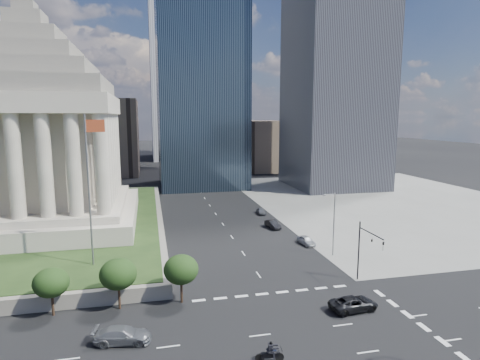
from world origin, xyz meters
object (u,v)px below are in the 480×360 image
object	(u,v)px
parked_sedan_near	(306,240)
parked_sedan_mid	(273,224)
street_lamp_north	(333,220)
parked_sedan_far	(261,211)
traffic_signal_ne	(366,246)
flagpole	(90,182)
suv_grey	(123,335)
motorcycle_trail	(270,352)
pickup_truck	(354,304)
war_memorial	(34,118)

from	to	relation	value
parked_sedan_near	parked_sedan_mid	size ratio (longest dim) A/B	0.94
street_lamp_north	parked_sedan_far	bearing A→B (deg)	96.77
parked_sedan_near	parked_sedan_mid	bearing A→B (deg)	95.00
traffic_signal_ne	parked_sedan_mid	distance (m)	28.95
flagpole	suv_grey	xyz separation A→B (m)	(4.57, -17.32, -12.32)
suv_grey	motorcycle_trail	size ratio (longest dim) A/B	2.09
parked_sedan_mid	pickup_truck	bearing A→B (deg)	-101.98
parked_sedan_near	suv_grey	bearing A→B (deg)	-147.49
parked_sedan_mid	parked_sedan_near	bearing A→B (deg)	-87.10
suv_grey	parked_sedan_near	bearing A→B (deg)	-40.93
war_memorial	suv_grey	bearing A→B (deg)	-67.94
pickup_truck	motorcycle_trail	xyz separation A→B (m)	(-12.05, -7.15, 0.20)
suv_grey	parked_sedan_near	size ratio (longest dim) A/B	1.30
traffic_signal_ne	pickup_truck	size ratio (longest dim) A/B	1.43
parked_sedan_near	parked_sedan_mid	distance (m)	11.36
flagpole	parked_sedan_mid	bearing A→B (deg)	30.39
traffic_signal_ne	street_lamp_north	xyz separation A→B (m)	(0.83, 11.30, 0.41)
motorcycle_trail	suv_grey	bearing A→B (deg)	161.94
flagpole	traffic_signal_ne	world-z (taller)	flagpole
suv_grey	parked_sedan_near	xyz separation A→B (m)	(28.75, 24.32, -0.08)
street_lamp_north	pickup_truck	distance (m)	18.78
street_lamp_north	parked_sedan_far	distance (m)	29.33
war_memorial	parked_sedan_mid	xyz separation A→B (m)	(43.00, -5.92, -20.66)
flagpole	parked_sedan_far	bearing A→B (deg)	43.09
war_memorial	traffic_signal_ne	xyz separation A→B (m)	(46.50, -34.30, -16.15)
parked_sedan_mid	motorcycle_trail	bearing A→B (deg)	-117.66
suv_grey	parked_sedan_far	xyz separation A→B (m)	(27.18, 47.02, -0.12)
war_memorial	flagpole	distance (m)	28.16
flagpole	parked_sedan_mid	size ratio (longest dim) A/B	4.44
parked_sedan_mid	parked_sedan_far	world-z (taller)	parked_sedan_mid
suv_grey	war_memorial	bearing A→B (deg)	30.91
war_memorial	pickup_truck	bearing A→B (deg)	-43.98
pickup_truck	parked_sedan_far	size ratio (longest dim) A/B	1.42
pickup_truck	parked_sedan_mid	distance (m)	34.34
war_memorial	traffic_signal_ne	world-z (taller)	war_memorial
war_memorial	street_lamp_north	size ratio (longest dim) A/B	3.90
pickup_truck	motorcycle_trail	distance (m)	14.02
pickup_truck	motorcycle_trail	bearing A→B (deg)	115.43
street_lamp_north	motorcycle_trail	size ratio (longest dim) A/B	3.81
parked_sedan_near	street_lamp_north	bearing A→B (deg)	-80.77
suv_grey	parked_sedan_mid	xyz separation A→B (m)	(26.25, 35.40, -0.05)
parked_sedan_near	parked_sedan_far	xyz separation A→B (m)	(-1.58, 22.70, -0.05)
parked_sedan_mid	motorcycle_trail	xyz separation A→B (m)	(-13.35, -41.47, 0.24)
war_memorial	motorcycle_trail	world-z (taller)	war_memorial
street_lamp_north	motorcycle_trail	bearing A→B (deg)	-125.92
pickup_truck	suv_grey	world-z (taller)	suv_grey
street_lamp_north	flagpole	bearing A→B (deg)	-178.37
traffic_signal_ne	parked_sedan_far	xyz separation A→B (m)	(-2.58, 40.00, -4.58)
traffic_signal_ne	suv_grey	distance (m)	30.89
parked_sedan_mid	war_memorial	bearing A→B (deg)	162.34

